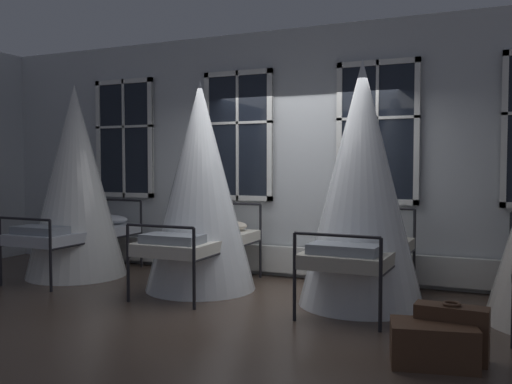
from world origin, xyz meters
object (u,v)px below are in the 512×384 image
object	(u,v)px
cot_first	(76,184)
travel_trunk	(433,344)
cot_second	(200,188)
cot_third	(361,187)
suitcase_dark	(451,333)

from	to	relation	value
cot_first	travel_trunk	bearing A→B (deg)	-107.44
cot_second	cot_third	world-z (taller)	cot_third
cot_third	travel_trunk	distance (m)	2.20
cot_first	cot_third	xyz separation A→B (m)	(4.02, 0.00, 0.02)
suitcase_dark	travel_trunk	distance (m)	0.21
cot_first	cot_third	world-z (taller)	cot_third
cot_first	cot_third	bearing A→B (deg)	-89.32
cot_first	suitcase_dark	world-z (taller)	cot_first
suitcase_dark	travel_trunk	world-z (taller)	suitcase_dark
cot_first	travel_trunk	size ratio (longest dim) A/B	4.16
suitcase_dark	cot_first	bearing A→B (deg)	167.15
cot_third	travel_trunk	xyz separation A→B (m)	(0.94, -1.62, -1.15)
cot_second	suitcase_dark	distance (m)	3.55
cot_second	travel_trunk	world-z (taller)	cot_second
cot_first	cot_second	world-z (taller)	cot_first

